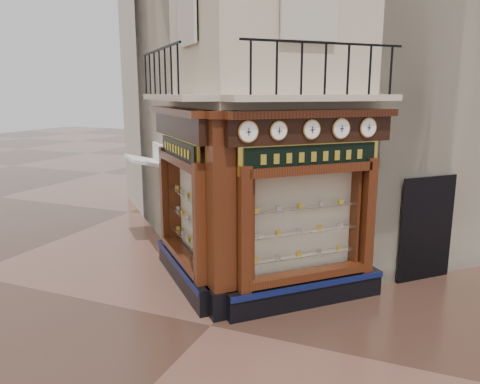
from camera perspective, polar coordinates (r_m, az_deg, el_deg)
The scene contains 16 objects.
ground at distance 9.16m, azimuth -3.59°, elevation -15.96°, with size 80.00×80.00×0.00m, color #432A1F.
main_building at distance 13.98m, azimuth 7.91°, elevation 18.92°, with size 8.00×8.00×12.00m, color #C5B59A.
neighbour_left at distance 17.04m, azimuth 1.72°, elevation 16.08°, with size 8.00×8.00×11.00m, color beige.
neighbour_right at distance 15.96m, azimuth 19.22°, elevation 15.71°, with size 8.00×8.00×11.00m, color beige.
shopfront_left at distance 10.40m, azimuth -6.87°, elevation -0.94°, with size 2.86×2.86×3.98m.
shopfront_right at distance 9.37m, azimuth 8.29°, elevation -2.43°, with size 2.86×2.86×3.98m.
corner_pilaster at distance 8.86m, azimuth -2.32°, elevation -3.36°, with size 0.85×0.85×3.98m.
balcony at distance 9.45m, azimuth 0.13°, elevation 11.55°, with size 5.94×2.97×1.03m.
clock_a at distance 8.31m, azimuth 0.99°, elevation 7.36°, with size 0.31×0.31×0.39m.
clock_b at distance 8.56m, azimuth 4.72°, elevation 7.46°, with size 0.29×0.29×0.36m.
clock_c at distance 8.90m, azimuth 8.71°, elevation 7.53°, with size 0.30×0.30×0.37m.
clock_d at distance 9.25m, azimuth 12.20°, elevation 7.57°, with size 0.32×0.32×0.40m.
clock_e at distance 9.62m, azimuth 15.33°, elevation 7.57°, with size 0.31×0.31×0.39m.
awning at distance 13.81m, azimuth -11.23°, elevation -6.33°, with size 1.43×0.86×0.08m, color white, non-canonical shape.
signboard_left at distance 10.19m, azimuth -7.45°, elevation 5.19°, with size 1.99×1.99×0.53m.
signboard_right at distance 9.09m, azimuth 8.76°, elevation 4.33°, with size 2.21×2.21×0.59m.
Camera 1 is at (3.62, -7.24, 4.30)m, focal length 35.00 mm.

